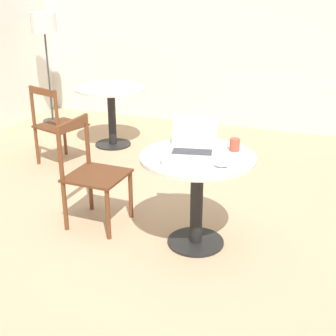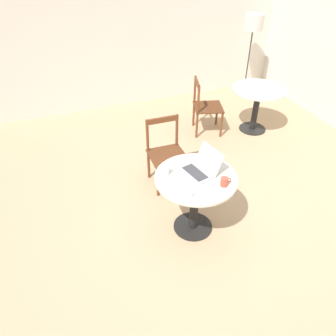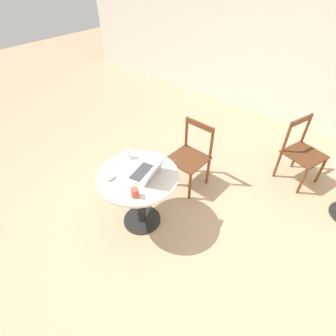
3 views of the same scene
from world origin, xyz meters
name	(u,v)px [view 2 (image 2 of 3)]	position (x,y,z in m)	size (l,w,h in m)	color
ground_plane	(184,219)	(0.00, 0.00, 0.00)	(16.00, 16.00, 0.00)	tan
wall_back	(109,29)	(0.00, 3.23, 1.35)	(9.40, 0.06, 2.70)	silver
cafe_table_near	(195,190)	(0.05, -0.14, 0.55)	(0.83, 0.83, 0.71)	black
cafe_table_mid	(257,99)	(1.88, 1.51, 0.55)	(0.83, 0.83, 0.71)	black
chair_near_back	(166,153)	(0.07, 0.74, 0.43)	(0.45, 0.45, 0.86)	brown
chair_mid_left	(205,107)	(1.11, 1.75, 0.43)	(0.55, 0.55, 0.86)	brown
floor_lamp	(253,26)	(2.51, 2.79, 1.28)	(0.34, 0.34, 1.49)	#333333
laptop	(201,168)	(0.12, -0.08, 0.76)	(0.39, 0.39, 0.23)	#B7B7BC
mouse	(190,192)	(-0.11, -0.35, 0.73)	(0.06, 0.10, 0.03)	#B7B7BC
mug	(225,182)	(0.24, -0.36, 0.76)	(0.11, 0.07, 0.09)	#C64C38
drinking_glass	(166,170)	(-0.22, 0.00, 0.77)	(0.06, 0.06, 0.11)	silver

